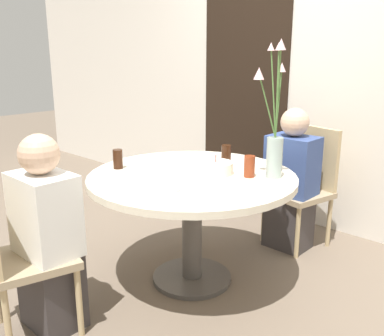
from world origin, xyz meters
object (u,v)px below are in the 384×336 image
object	(u,v)px
drink_glass_1	(249,166)
drink_glass_2	(118,159)
chair_left_flank	(306,180)
person_woman	(291,184)
flower_vase	(274,132)
person_boy	(47,241)
side_plate	(165,189)
drink_glass_0	(226,155)
birthday_cake	(216,168)
chair_right_flank	(14,248)

from	to	relation	value
drink_glass_1	drink_glass_2	bearing A→B (deg)	-150.26
chair_left_flank	drink_glass_1	xyz separation A→B (m)	(0.05, -0.81, 0.28)
drink_glass_2	person_woman	bearing A→B (deg)	59.59
flower_vase	person_boy	bearing A→B (deg)	-118.56
side_plate	drink_glass_1	size ratio (longest dim) A/B	1.28
side_plate	drink_glass_0	bearing A→B (deg)	97.47
birthday_cake	person_boy	distance (m)	1.03
person_woman	person_boy	bearing A→B (deg)	-103.97
chair_right_flank	birthday_cake	world-z (taller)	chair_right_flank
chair_left_flank	drink_glass_1	bearing A→B (deg)	-73.46
chair_right_flank	flower_vase	bearing A→B (deg)	-101.88
side_plate	person_woman	world-z (taller)	person_woman
chair_right_flank	birthday_cake	xyz separation A→B (m)	(0.36, 1.10, 0.25)
flower_vase	side_plate	distance (m)	0.71
drink_glass_0	side_plate	bearing A→B (deg)	-82.53
drink_glass_0	person_boy	xyz separation A→B (m)	(-0.24, -1.15, -0.28)
chair_left_flank	person_boy	world-z (taller)	person_boy
chair_left_flank	birthday_cake	bearing A→B (deg)	-85.73
flower_vase	drink_glass_1	bearing A→B (deg)	-138.69
side_plate	chair_right_flank	bearing A→B (deg)	-118.54
side_plate	person_woman	xyz separation A→B (m)	(0.09, 1.17, -0.22)
flower_vase	side_plate	xyz separation A→B (m)	(-0.28, -0.60, -0.26)
drink_glass_1	person_boy	size ratio (longest dim) A/B	0.12
person_woman	person_boy	world-z (taller)	same
birthday_cake	drink_glass_0	bearing A→B (deg)	111.41
drink_glass_0	person_woman	distance (m)	0.64
birthday_cake	drink_glass_2	world-z (taller)	drink_glass_2
chair_right_flank	drink_glass_1	xyz separation A→B (m)	(0.55, 1.19, 0.28)
birthday_cake	side_plate	world-z (taller)	birthday_cake
chair_left_flank	birthday_cake	world-z (taller)	chair_left_flank
flower_vase	birthday_cake	bearing A→B (deg)	-149.31
chair_left_flank	drink_glass_0	size ratio (longest dim) A/B	6.65
drink_glass_2	side_plate	bearing A→B (deg)	-10.72
chair_left_flank	side_plate	bearing A→B (deg)	-82.84
chair_left_flank	drink_glass_0	xyz separation A→B (m)	(-0.21, -0.70, 0.28)
chair_left_flank	chair_right_flank	size ratio (longest dim) A/B	1.00
flower_vase	drink_glass_0	distance (m)	0.42
birthday_cake	drink_glass_2	size ratio (longest dim) A/B	1.71
birthday_cake	drink_glass_0	size ratio (longest dim) A/B	1.57
chair_left_flank	person_woman	distance (m)	0.16
person_boy	chair_right_flank	bearing A→B (deg)	-105.20
chair_left_flank	drink_glass_0	bearing A→B (deg)	-94.07
chair_left_flank	flower_vase	size ratio (longest dim) A/B	1.13
person_woman	person_boy	xyz separation A→B (m)	(-0.42, -1.69, 0.00)
chair_left_flank	person_woman	size ratio (longest dim) A/B	0.85
flower_vase	drink_glass_1	world-z (taller)	flower_vase
chair_left_flank	drink_glass_1	world-z (taller)	chair_left_flank
side_plate	drink_glass_1	distance (m)	0.54
chair_right_flank	drink_glass_0	xyz separation A→B (m)	(0.29, 1.30, 0.28)
drink_glass_2	person_boy	bearing A→B (deg)	-71.74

